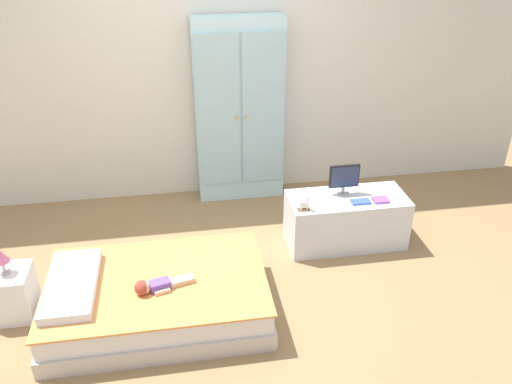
% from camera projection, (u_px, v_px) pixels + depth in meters
% --- Properties ---
extents(ground_plane, '(10.00, 10.00, 0.02)m').
position_uv_depth(ground_plane, '(226.00, 291.00, 3.79)').
color(ground_plane, '#99754C').
extents(back_wall, '(6.40, 0.05, 2.70)m').
position_uv_depth(back_wall, '(202.00, 53.00, 4.48)').
color(back_wall, silver).
rests_on(back_wall, ground_plane).
extents(bed, '(1.47, 0.95, 0.29)m').
position_uv_depth(bed, '(158.00, 297.00, 3.50)').
color(bed, beige).
rests_on(bed, ground_plane).
extents(pillow, '(0.31, 0.68, 0.06)m').
position_uv_depth(pillow, '(72.00, 284.00, 3.33)').
color(pillow, silver).
rests_on(pillow, bed).
extents(doll, '(0.39, 0.17, 0.10)m').
position_uv_depth(doll, '(153.00, 286.00, 3.31)').
color(doll, '#6B4CB2').
rests_on(doll, bed).
extents(nightstand, '(0.29, 0.29, 0.35)m').
position_uv_depth(nightstand, '(11.00, 294.00, 3.48)').
color(nightstand, white).
rests_on(nightstand, ground_plane).
extents(table_lamp, '(0.10, 0.10, 0.19)m').
position_uv_depth(table_lamp, '(0.00, 257.00, 3.33)').
color(table_lamp, '#B7B2AD').
rests_on(table_lamp, nightstand).
extents(wardrobe, '(0.80, 0.25, 1.68)m').
position_uv_depth(wardrobe, '(240.00, 112.00, 4.64)').
color(wardrobe, silver).
rests_on(wardrobe, ground_plane).
extents(tv_stand, '(0.96, 0.42, 0.43)m').
position_uv_depth(tv_stand, '(346.00, 220.00, 4.23)').
color(tv_stand, silver).
rests_on(tv_stand, ground_plane).
extents(tv_monitor, '(0.24, 0.10, 0.25)m').
position_uv_depth(tv_monitor, '(344.00, 178.00, 4.11)').
color(tv_monitor, '#99999E').
rests_on(tv_monitor, tv_stand).
extents(rocking_horse_toy, '(0.10, 0.04, 0.12)m').
position_uv_depth(rocking_horse_toy, '(305.00, 204.00, 3.93)').
color(rocking_horse_toy, '#8E6642').
rests_on(rocking_horse_toy, tv_stand).
extents(book_blue, '(0.15, 0.08, 0.02)m').
position_uv_depth(book_blue, '(361.00, 202.00, 4.05)').
color(book_blue, blue).
rests_on(book_blue, tv_stand).
extents(book_purple, '(0.12, 0.10, 0.02)m').
position_uv_depth(book_purple, '(380.00, 200.00, 4.07)').
color(book_purple, '#8E51B2').
rests_on(book_purple, tv_stand).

